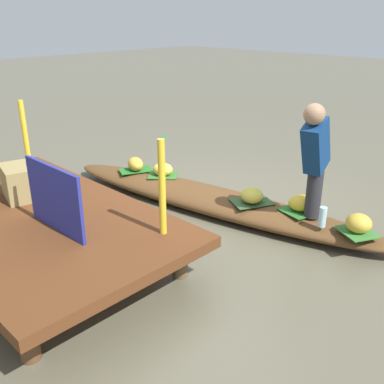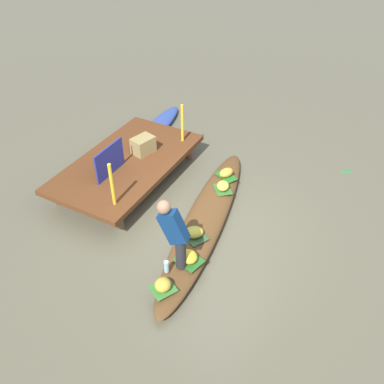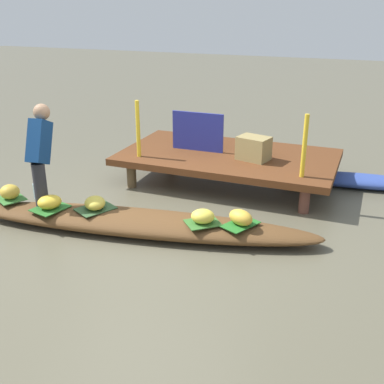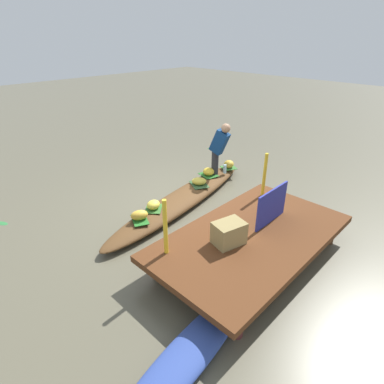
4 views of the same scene
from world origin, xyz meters
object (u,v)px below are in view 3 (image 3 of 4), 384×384
(water_bottle, at_px, (36,191))
(banana_bunch_0, at_px, (10,192))
(banana_bunch_2, at_px, (95,203))
(banana_bunch_1, at_px, (50,202))
(vendor_boat, at_px, (138,222))
(moored_boat, at_px, (359,181))
(banana_bunch_3, at_px, (203,216))
(market_banner, at_px, (198,132))
(vendor_person, at_px, (40,149))
(produce_crate, at_px, (254,148))
(banana_bunch_4, at_px, (241,217))

(water_bottle, bearing_deg, banana_bunch_0, -157.75)
(banana_bunch_2, bearing_deg, banana_bunch_1, -159.92)
(vendor_boat, height_order, water_bottle, water_bottle)
(moored_boat, relative_size, banana_bunch_0, 9.75)
(banana_bunch_3, bearing_deg, market_banner, 112.60)
(vendor_person, distance_m, produce_crate, 2.96)
(banana_bunch_2, xyz_separation_m, vendor_person, (-0.69, -0.05, 0.61))
(banana_bunch_2, relative_size, produce_crate, 0.71)
(banana_bunch_2, height_order, banana_bunch_4, banana_bunch_4)
(banana_bunch_3, xyz_separation_m, banana_bunch_4, (0.41, 0.12, 0.01))
(banana_bunch_1, relative_size, banana_bunch_3, 1.08)
(vendor_person, distance_m, water_bottle, 0.62)
(banana_bunch_1, xyz_separation_m, banana_bunch_3, (1.89, 0.30, -0.00))
(vendor_boat, bearing_deg, water_bottle, 173.08)
(vendor_boat, height_order, market_banner, market_banner)
(banana_bunch_4, height_order, water_bottle, water_bottle)
(water_bottle, relative_size, market_banner, 0.26)
(banana_bunch_1, bearing_deg, market_banner, 64.87)
(vendor_boat, distance_m, banana_bunch_4, 1.26)
(banana_bunch_1, relative_size, produce_crate, 0.66)
(banana_bunch_0, distance_m, water_bottle, 0.34)
(banana_bunch_0, bearing_deg, moored_boat, 33.58)
(water_bottle, height_order, market_banner, market_banner)
(market_banner, distance_m, produce_crate, 0.94)
(banana_bunch_2, bearing_deg, moored_boat, 41.65)
(banana_bunch_2, xyz_separation_m, water_bottle, (-0.87, 0.00, 0.02))
(vendor_boat, xyz_separation_m, banana_bunch_2, (-0.54, -0.07, 0.20))
(banana_bunch_4, distance_m, market_banner, 2.27)
(banana_bunch_3, height_order, market_banner, market_banner)
(banana_bunch_2, distance_m, banana_bunch_3, 1.37)
(vendor_person, bearing_deg, vendor_boat, 5.19)
(banana_bunch_0, relative_size, produce_crate, 0.56)
(moored_boat, distance_m, banana_bunch_0, 4.96)
(banana_bunch_0, bearing_deg, produce_crate, 38.17)
(banana_bunch_2, bearing_deg, vendor_person, -176.24)
(produce_crate, bearing_deg, market_banner, 172.24)
(vendor_boat, relative_size, banana_bunch_4, 14.38)
(moored_boat, distance_m, market_banner, 2.54)
(moored_boat, xyz_separation_m, banana_bunch_4, (-1.16, -2.39, 0.23))
(vendor_boat, height_order, banana_bunch_1, banana_bunch_1)
(vendor_person, xyz_separation_m, water_bottle, (-0.18, 0.05, -0.59))
(vendor_person, height_order, produce_crate, vendor_person)
(moored_boat, bearing_deg, banana_bunch_4, -122.82)
(moored_boat, xyz_separation_m, produce_crate, (-1.48, -0.66, 0.53))
(water_bottle, height_order, produce_crate, produce_crate)
(moored_boat, relative_size, water_bottle, 11.57)
(water_bottle, bearing_deg, vendor_boat, 2.59)
(banana_bunch_1, relative_size, vendor_person, 0.24)
(banana_bunch_4, xyz_separation_m, vendor_person, (-2.47, -0.27, 0.60))
(banana_bunch_2, distance_m, produce_crate, 2.46)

